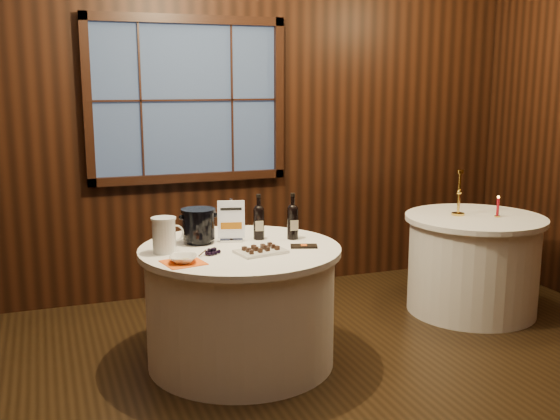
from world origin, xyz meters
name	(u,v)px	position (x,y,z in m)	size (l,w,h in m)	color
back_wall	(187,113)	(0.00, 2.48, 1.54)	(6.00, 0.10, 3.00)	black
main_table	(241,305)	(0.00, 1.00, 0.39)	(1.28, 1.28, 0.77)	white
side_table	(473,263)	(2.00, 1.30, 0.39)	(1.08, 1.08, 0.77)	white
sign_stand	(231,227)	(-0.01, 1.16, 0.87)	(0.17, 0.12, 0.28)	#B1B1B8
port_bottle_left	(259,220)	(0.18, 1.16, 0.90)	(0.07, 0.08, 0.30)	black
port_bottle_right	(293,219)	(0.39, 1.09, 0.90)	(0.07, 0.08, 0.31)	black
ice_bucket	(199,225)	(-0.22, 1.19, 0.89)	(0.22, 0.22, 0.23)	black
chocolate_plate	(261,250)	(0.08, 0.82, 0.79)	(0.33, 0.25, 0.04)	white
chocolate_box	(304,246)	(0.38, 0.85, 0.78)	(0.17, 0.08, 0.01)	black
grape_bunch	(213,252)	(-0.21, 0.87, 0.79)	(0.17, 0.09, 0.04)	black
glass_pitcher	(164,235)	(-0.47, 1.03, 0.88)	(0.20, 0.15, 0.22)	white
orange_napkin	(183,263)	(-0.41, 0.76, 0.77)	(0.22, 0.22, 0.00)	#FF5F15
cracker_bowl	(183,259)	(-0.41, 0.76, 0.79)	(0.16, 0.16, 0.04)	white
brass_candlestick	(459,199)	(1.89, 1.38, 0.90)	(0.10, 0.10, 0.36)	gold
red_candle	(498,209)	(2.14, 1.21, 0.84)	(0.05, 0.05, 0.17)	gold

